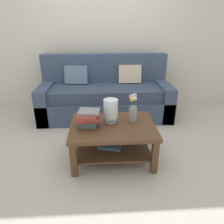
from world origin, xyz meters
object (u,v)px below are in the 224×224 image
Objects in this scene: coffee_table at (113,134)px; couch at (105,96)px; flower_pitcher at (133,109)px; glass_hurricane_vase at (111,109)px; book_stack_main at (88,118)px.

couch is at bearing 91.95° from coffee_table.
coffee_table is at bearing -158.71° from flower_pitcher.
glass_hurricane_vase is 0.27m from flower_pitcher.
flower_pitcher reaches higher than glass_hurricane_vase.
couch is 6.42× the size of flower_pitcher.
couch is 1.41m from book_stack_main.
book_stack_main is 0.56m from flower_pitcher.
couch is at bearing 91.25° from glass_hurricane_vase.
coffee_table is at bearing 4.13° from book_stack_main.
coffee_table is 3.49× the size of glass_hurricane_vase.
glass_hurricane_vase is at bearing -88.75° from couch.
glass_hurricane_vase is (-0.02, 0.08, 0.29)m from coffee_table.
glass_hurricane_vase reaches higher than book_stack_main.
couch is 7.88× the size of book_stack_main.
flower_pitcher is (0.25, 0.10, 0.29)m from coffee_table.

